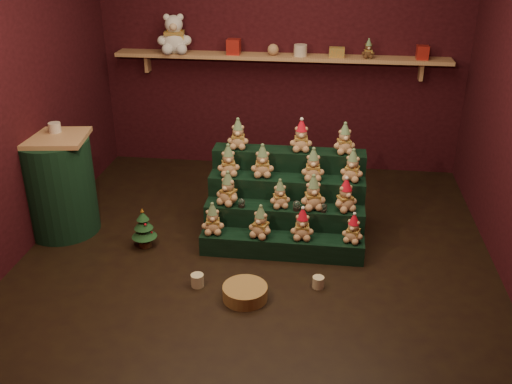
# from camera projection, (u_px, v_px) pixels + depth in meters

# --- Properties ---
(ground) EXTENTS (4.00, 4.00, 0.00)m
(ground) POSITION_uv_depth(u_px,v_px,m) (258.00, 251.00, 4.99)
(ground) COLOR black
(ground) RESTS_ON ground
(back_wall) EXTENTS (4.00, 0.10, 2.80)m
(back_wall) POSITION_uv_depth(u_px,v_px,m) (282.00, 44.00, 6.23)
(back_wall) COLOR black
(back_wall) RESTS_ON ground
(front_wall) EXTENTS (4.00, 0.10, 2.80)m
(front_wall) POSITION_uv_depth(u_px,v_px,m) (202.00, 219.00, 2.55)
(front_wall) COLOR black
(front_wall) RESTS_ON ground
(left_wall) EXTENTS (0.10, 4.00, 2.80)m
(left_wall) POSITION_uv_depth(u_px,v_px,m) (9.00, 86.00, 4.63)
(left_wall) COLOR black
(left_wall) RESTS_ON ground
(back_shelf) EXTENTS (3.60, 0.26, 0.24)m
(back_shelf) POSITION_uv_depth(u_px,v_px,m) (280.00, 57.00, 6.12)
(back_shelf) COLOR tan
(back_shelf) RESTS_ON ground
(riser_tier_front) EXTENTS (1.40, 0.22, 0.18)m
(riser_tier_front) POSITION_uv_depth(u_px,v_px,m) (282.00, 246.00, 4.90)
(riser_tier_front) COLOR black
(riser_tier_front) RESTS_ON ground
(riser_tier_midfront) EXTENTS (1.40, 0.22, 0.36)m
(riser_tier_midfront) POSITION_uv_depth(u_px,v_px,m) (284.00, 224.00, 5.06)
(riser_tier_midfront) COLOR black
(riser_tier_midfront) RESTS_ON ground
(riser_tier_midback) EXTENTS (1.40, 0.22, 0.54)m
(riser_tier_midback) POSITION_uv_depth(u_px,v_px,m) (286.00, 204.00, 5.21)
(riser_tier_midback) COLOR black
(riser_tier_midback) RESTS_ON ground
(riser_tier_back) EXTENTS (1.40, 0.22, 0.72)m
(riser_tier_back) POSITION_uv_depth(u_px,v_px,m) (288.00, 185.00, 5.37)
(riser_tier_back) COLOR black
(riser_tier_back) RESTS_ON ground
(teddy_0) EXTENTS (0.22, 0.21, 0.27)m
(teddy_0) POSITION_uv_depth(u_px,v_px,m) (213.00, 218.00, 4.87)
(teddy_0) COLOR tan
(teddy_0) RESTS_ON riser_tier_front
(teddy_1) EXTENTS (0.25, 0.24, 0.28)m
(teddy_1) POSITION_uv_depth(u_px,v_px,m) (261.00, 222.00, 4.81)
(teddy_1) COLOR tan
(teddy_1) RESTS_ON riser_tier_front
(teddy_2) EXTENTS (0.20, 0.18, 0.27)m
(teddy_2) POSITION_uv_depth(u_px,v_px,m) (302.00, 224.00, 4.78)
(teddy_2) COLOR tan
(teddy_2) RESTS_ON riser_tier_front
(teddy_3) EXTENTS (0.22, 0.21, 0.25)m
(teddy_3) POSITION_uv_depth(u_px,v_px,m) (353.00, 228.00, 4.74)
(teddy_3) COLOR tan
(teddy_3) RESTS_ON riser_tier_front
(teddy_4) EXTENTS (0.27, 0.26, 0.30)m
(teddy_4) POSITION_uv_depth(u_px,v_px,m) (228.00, 188.00, 4.97)
(teddy_4) COLOR tan
(teddy_4) RESTS_ON riser_tier_midfront
(teddy_5) EXTENTS (0.22, 0.21, 0.25)m
(teddy_5) POSITION_uv_depth(u_px,v_px,m) (280.00, 194.00, 4.92)
(teddy_5) COLOR tan
(teddy_5) RESTS_ON riser_tier_midfront
(teddy_6) EXTENTS (0.26, 0.24, 0.30)m
(teddy_6) POSITION_uv_depth(u_px,v_px,m) (313.00, 192.00, 4.88)
(teddy_6) COLOR tan
(teddy_6) RESTS_ON riser_tier_midfront
(teddy_7) EXTENTS (0.27, 0.26, 0.28)m
(teddy_7) POSITION_uv_depth(u_px,v_px,m) (346.00, 195.00, 4.86)
(teddy_7) COLOR tan
(teddy_7) RESTS_ON riser_tier_midfront
(teddy_8) EXTENTS (0.24, 0.23, 0.28)m
(teddy_8) POSITION_uv_depth(u_px,v_px,m) (228.00, 160.00, 5.10)
(teddy_8) COLOR tan
(teddy_8) RESTS_ON riser_tier_midback
(teddy_9) EXTENTS (0.23, 0.21, 0.29)m
(teddy_9) POSITION_uv_depth(u_px,v_px,m) (262.00, 161.00, 5.07)
(teddy_9) COLOR tan
(teddy_9) RESTS_ON riser_tier_midback
(teddy_10) EXTENTS (0.22, 0.20, 0.28)m
(teddy_10) POSITION_uv_depth(u_px,v_px,m) (313.00, 164.00, 5.01)
(teddy_10) COLOR tan
(teddy_10) RESTS_ON riser_tier_midback
(teddy_11) EXTENTS (0.24, 0.22, 0.28)m
(teddy_11) POSITION_uv_depth(u_px,v_px,m) (353.00, 165.00, 4.99)
(teddy_11) COLOR tan
(teddy_11) RESTS_ON riser_tier_midback
(teddy_12) EXTENTS (0.20, 0.19, 0.27)m
(teddy_12) POSITION_uv_depth(u_px,v_px,m) (238.00, 134.00, 5.21)
(teddy_12) COLOR tan
(teddy_12) RESTS_ON riser_tier_back
(teddy_13) EXTENTS (0.22, 0.20, 0.28)m
(teddy_13) POSITION_uv_depth(u_px,v_px,m) (301.00, 136.00, 5.15)
(teddy_13) COLOR tan
(teddy_13) RESTS_ON riser_tier_back
(teddy_14) EXTENTS (0.23, 0.22, 0.27)m
(teddy_14) POSITION_uv_depth(u_px,v_px,m) (344.00, 138.00, 5.10)
(teddy_14) COLOR tan
(teddy_14) RESTS_ON riser_tier_back
(snow_globe_a) EXTENTS (0.06, 0.06, 0.08)m
(snow_globe_a) POSITION_uv_depth(u_px,v_px,m) (242.00, 203.00, 4.95)
(snow_globe_a) COLOR black
(snow_globe_a) RESTS_ON riser_tier_midfront
(snow_globe_b) EXTENTS (0.07, 0.07, 0.09)m
(snow_globe_b) POSITION_uv_depth(u_px,v_px,m) (297.00, 205.00, 4.89)
(snow_globe_b) COLOR black
(snow_globe_b) RESTS_ON riser_tier_midfront
(snow_globe_c) EXTENTS (0.06, 0.06, 0.08)m
(snow_globe_c) POSITION_uv_depth(u_px,v_px,m) (324.00, 208.00, 4.87)
(snow_globe_c) COLOR black
(snow_globe_c) RESTS_ON riser_tier_midfront
(side_table) EXTENTS (0.67, 0.65, 0.93)m
(side_table) POSITION_uv_depth(u_px,v_px,m) (58.00, 185.00, 5.15)
(side_table) COLOR tan
(side_table) RESTS_ON ground
(table_ornament) EXTENTS (0.11, 0.11, 0.09)m
(table_ornament) POSITION_uv_depth(u_px,v_px,m) (55.00, 127.00, 5.02)
(table_ornament) COLOR beige
(table_ornament) RESTS_ON side_table
(mini_christmas_tree) EXTENTS (0.22, 0.22, 0.38)m
(mini_christmas_tree) POSITION_uv_depth(u_px,v_px,m) (144.00, 228.00, 4.99)
(mini_christmas_tree) COLOR #472E19
(mini_christmas_tree) RESTS_ON ground
(mug_left) EXTENTS (0.10, 0.10, 0.10)m
(mug_left) POSITION_uv_depth(u_px,v_px,m) (197.00, 280.00, 4.49)
(mug_left) COLOR beige
(mug_left) RESTS_ON ground
(mug_right) EXTENTS (0.09, 0.09, 0.09)m
(mug_right) POSITION_uv_depth(u_px,v_px,m) (318.00, 282.00, 4.48)
(mug_right) COLOR beige
(mug_right) RESTS_ON ground
(wicker_basket) EXTENTS (0.45, 0.45, 0.11)m
(wicker_basket) POSITION_uv_depth(u_px,v_px,m) (245.00, 293.00, 4.34)
(wicker_basket) COLOR #9E773F
(wicker_basket) RESTS_ON ground
(white_bear) EXTENTS (0.42, 0.39, 0.52)m
(white_bear) POSITION_uv_depth(u_px,v_px,m) (174.00, 29.00, 6.10)
(white_bear) COLOR white
(white_bear) RESTS_ON back_shelf
(brown_bear) EXTENTS (0.15, 0.14, 0.19)m
(brown_bear) POSITION_uv_depth(u_px,v_px,m) (368.00, 49.00, 5.93)
(brown_bear) COLOR #4B3019
(brown_bear) RESTS_ON back_shelf
(gift_tin_red_a) EXTENTS (0.14, 0.14, 0.16)m
(gift_tin_red_a) POSITION_uv_depth(u_px,v_px,m) (234.00, 47.00, 6.11)
(gift_tin_red_a) COLOR #AC231A
(gift_tin_red_a) RESTS_ON back_shelf
(gift_tin_cream) EXTENTS (0.14, 0.14, 0.12)m
(gift_tin_cream) POSITION_uv_depth(u_px,v_px,m) (300.00, 50.00, 6.03)
(gift_tin_cream) COLOR beige
(gift_tin_cream) RESTS_ON back_shelf
(gift_tin_red_b) EXTENTS (0.12, 0.12, 0.14)m
(gift_tin_red_b) POSITION_uv_depth(u_px,v_px,m) (422.00, 53.00, 5.88)
(gift_tin_red_b) COLOR #AC231A
(gift_tin_red_b) RESTS_ON back_shelf
(shelf_plush_ball) EXTENTS (0.12, 0.12, 0.12)m
(shelf_plush_ball) POSITION_uv_depth(u_px,v_px,m) (273.00, 50.00, 6.07)
(shelf_plush_ball) COLOR tan
(shelf_plush_ball) RESTS_ON back_shelf
(scarf_gift_box) EXTENTS (0.16, 0.10, 0.10)m
(scarf_gift_box) POSITION_uv_depth(u_px,v_px,m) (337.00, 52.00, 5.99)
(scarf_gift_box) COLOR #C6651B
(scarf_gift_box) RESTS_ON back_shelf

